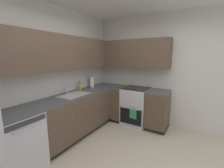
{
  "coord_description": "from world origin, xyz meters",
  "views": [
    {
      "loc": [
        -1.76,
        -0.81,
        1.7
      ],
      "look_at": [
        1.01,
        0.88,
        1.1
      ],
      "focal_mm": 23.77,
      "sensor_mm": 36.0,
      "label": 1
    }
  ],
  "objects_px": {
    "soap_bottle": "(80,86)",
    "paper_towel_roll": "(92,82)",
    "dishwasher": "(18,143)",
    "oven_range": "(136,106)"
  },
  "relations": [
    {
      "from": "dishwasher",
      "to": "paper_towel_roll",
      "type": "height_order",
      "value": "paper_towel_roll"
    },
    {
      "from": "oven_range",
      "to": "soap_bottle",
      "type": "distance_m",
      "value": 1.48
    },
    {
      "from": "dishwasher",
      "to": "oven_range",
      "type": "xyz_separation_m",
      "value": [
        2.41,
        -0.89,
        0.02
      ]
    },
    {
      "from": "dishwasher",
      "to": "soap_bottle",
      "type": "xyz_separation_m",
      "value": [
        1.55,
        0.18,
        0.57
      ]
    },
    {
      "from": "soap_bottle",
      "to": "paper_towel_roll",
      "type": "xyz_separation_m",
      "value": [
        0.42,
        -0.02,
        0.04
      ]
    },
    {
      "from": "oven_range",
      "to": "soap_bottle",
      "type": "relative_size",
      "value": 5.17
    },
    {
      "from": "soap_bottle",
      "to": "paper_towel_roll",
      "type": "relative_size",
      "value": 0.62
    },
    {
      "from": "dishwasher",
      "to": "oven_range",
      "type": "height_order",
      "value": "oven_range"
    },
    {
      "from": "dishwasher",
      "to": "oven_range",
      "type": "distance_m",
      "value": 2.57
    },
    {
      "from": "soap_bottle",
      "to": "oven_range",
      "type": "bearing_deg",
      "value": -50.93
    }
  ]
}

